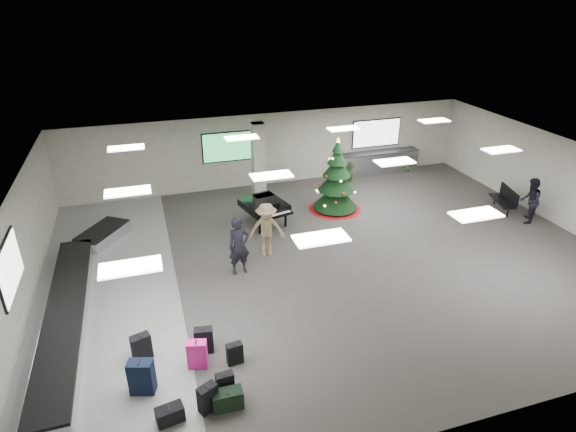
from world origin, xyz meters
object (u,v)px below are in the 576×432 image
object	(u,v)px
grand_piano	(265,206)
service_counter	(377,163)
baggage_carousel	(75,296)
christmas_tree	(336,185)
bench	(505,198)
traveler_bench	(530,201)
potted_plant_right	(408,163)
traveler_a	(239,246)
potted_plant_left	(349,172)
traveler_b	(266,230)
pink_suitcase	(197,354)

from	to	relation	value
grand_piano	service_counter	bearing A→B (deg)	14.87
baggage_carousel	christmas_tree	bearing A→B (deg)	20.96
bench	baggage_carousel	bearing A→B (deg)	-158.71
christmas_tree	grand_piano	distance (m)	3.07
service_counter	grand_piano	size ratio (longest dim) A/B	1.95
baggage_carousel	traveler_bench	world-z (taller)	traveler_bench
christmas_tree	potted_plant_right	xyz separation A→B (m)	(4.98, 2.97, -0.63)
christmas_tree	traveler_a	size ratio (longest dim) A/B	1.60
christmas_tree	baggage_carousel	bearing A→B (deg)	-159.04
service_counter	potted_plant_right	world-z (taller)	service_counter
traveler_bench	potted_plant_left	size ratio (longest dim) A/B	2.16
traveler_b	traveler_bench	xyz separation A→B (m)	(10.02, -0.58, -0.05)
traveler_a	traveler_b	world-z (taller)	traveler_a
grand_piano	traveler_bench	distance (m)	9.89
traveler_a	baggage_carousel	bearing A→B (deg)	174.85
traveler_b	traveler_a	bearing A→B (deg)	-131.61
potted_plant_left	traveler_bench	bearing A→B (deg)	-51.79
christmas_tree	potted_plant_right	bearing A→B (deg)	30.82
christmas_tree	potted_plant_right	distance (m)	5.83
grand_piano	bench	bearing A→B (deg)	-24.26
christmas_tree	bench	distance (m)	6.70
baggage_carousel	christmas_tree	xyz separation A→B (m)	(9.43, 3.61, 0.81)
service_counter	bench	distance (m)	6.00
traveler_b	potted_plant_left	distance (m)	7.58
traveler_a	traveler_b	size ratio (longest dim) A/B	1.01
traveler_a	potted_plant_right	world-z (taller)	traveler_a
traveler_bench	potted_plant_right	size ratio (longest dim) A/B	2.21
grand_piano	baggage_carousel	bearing A→B (deg)	-167.79
traveler_a	traveler_b	xyz separation A→B (m)	(1.09, 0.80, -0.01)
traveler_b	potted_plant_left	size ratio (longest dim) A/B	2.29
bench	service_counter	bearing A→B (deg)	135.12
traveler_bench	christmas_tree	bearing A→B (deg)	-69.87
bench	traveler_a	size ratio (longest dim) A/B	0.84
pink_suitcase	baggage_carousel	bearing A→B (deg)	143.50
christmas_tree	potted_plant_right	world-z (taller)	christmas_tree
pink_suitcase	grand_piano	xyz separation A→B (m)	(3.45, 6.77, 0.38)
baggage_carousel	traveler_a	bearing A→B (deg)	1.83
pink_suitcase	potted_plant_left	distance (m)	12.90
traveler_b	potted_plant_left	bearing A→B (deg)	56.89
christmas_tree	traveler_bench	distance (m)	7.23
traveler_bench	bench	bearing A→B (deg)	-126.84
potted_plant_left	bench	bearing A→B (deg)	-46.64
traveler_b	traveler_bench	distance (m)	10.03
grand_piano	potted_plant_left	bearing A→B (deg)	18.81
traveler_b	potted_plant_right	size ratio (longest dim) A/B	2.34
baggage_carousel	service_counter	size ratio (longest dim) A/B	2.40
christmas_tree	bench	bearing A→B (deg)	-18.47
traveler_bench	potted_plant_right	bearing A→B (deg)	-119.80
bench	potted_plant_right	bearing A→B (deg)	120.85
pink_suitcase	traveler_a	world-z (taller)	traveler_a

